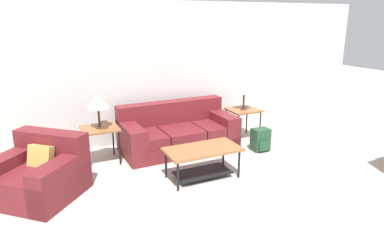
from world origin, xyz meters
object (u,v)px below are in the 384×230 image
Objects in this scene: couch at (178,133)px; side_table_left at (100,131)px; backpack at (261,140)px; coffee_table at (203,156)px; side_table_right at (243,112)px; table_lamp_right at (244,87)px; armchair at (39,175)px; table_lamp_left at (98,102)px.

couch is 1.39m from side_table_left.
coffee_table is at bearing -159.61° from backpack.
table_lamp_right is (0.00, -0.00, 0.48)m from side_table_right.
coffee_table is at bearing -11.80° from armchair.
side_table_right reaches higher than backpack.
table_lamp_left reaches higher than armchair.
table_lamp_right is at bearing 39.09° from coffee_table.
side_table_left is at bearing 180.00° from side_table_right.
couch is at bearing 1.32° from side_table_left.
table_lamp_left is (0.96, 0.76, 0.73)m from armchair.
side_table_right is 1.47× the size of backpack.
side_table_right is (3.70, 0.76, 0.25)m from armchair.
side_table_right is 1.09× the size of table_lamp_left.
table_lamp_left reaches higher than side_table_left.
side_table_right is 0.48m from table_lamp_right.
coffee_table is (2.20, -0.46, 0.06)m from armchair.
table_lamp_left is at bearing 165.57° from backpack.
side_table_left reaches higher than coffee_table.
coffee_table is at bearing -44.57° from side_table_left.
backpack is at bearing -28.89° from couch.
couch is 1.26m from coffee_table.
side_table_right is (2.74, 0.00, 0.00)m from side_table_left.
couch is 5.06× the size of backpack.
armchair is at bearing 168.20° from coffee_table.
armchair is 2.40× the size of side_table_right.
backpack is (2.67, -0.69, -0.82)m from table_lamp_left.
table_lamp_right is (3.70, 0.76, 0.73)m from armchair.
table_lamp_right reaches higher than coffee_table.
armchair is 3.84m from table_lamp_right.
backpack is at bearing -95.67° from table_lamp_right.
table_lamp_right is at bearing -90.00° from side_table_right.
backpack is at bearing 20.39° from coffee_table.
couch reaches higher than side_table_left.
coffee_table is 2.05m from table_lamp_right.
side_table_right is at bearing 0.00° from table_lamp_left.
armchair is 3.63m from backpack.
armchair is 2.24m from coffee_table.
side_table_right is at bearing 0.00° from side_table_left.
side_table_left is at bearing 180.00° from table_lamp_right.
couch is 1.55m from table_lamp_left.
armchair reaches higher than backpack.
side_table_left is 1.09× the size of table_lamp_left.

